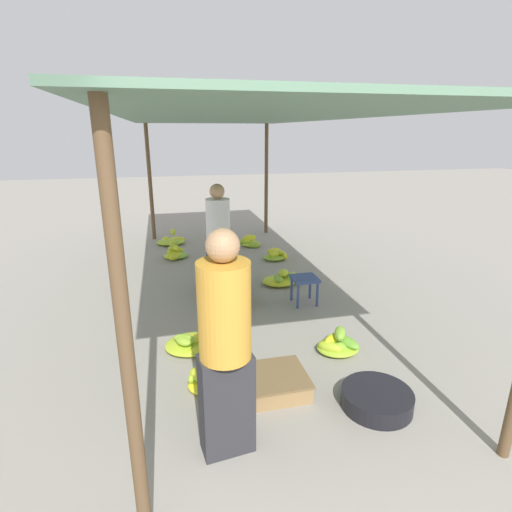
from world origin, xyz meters
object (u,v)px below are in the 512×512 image
Objects in this scene: crate_far at (232,297)px; banana_pile_left_1 at (192,344)px; crate_near at (277,382)px; crate_mid at (222,280)px; banana_pile_right_3 at (284,279)px; shopper_walking_mid at (218,238)px; banana_pile_right_2 at (276,255)px; vendor_foreground at (225,344)px; basin_black at (377,399)px; banana_pile_left_0 at (175,254)px; banana_pile_right_0 at (250,243)px; banana_pile_left_2 at (171,241)px; banana_pile_right_1 at (337,344)px; stool at (305,282)px; banana_pile_left_3 at (208,380)px.

banana_pile_left_1 is at bearing -121.41° from crate_far.
banana_pile_left_1 is 1.13m from crate_near.
crate_mid reaches higher than banana_pile_left_1.
shopper_walking_mid is (-1.02, -0.11, 0.75)m from banana_pile_right_3.
crate_near is at bearing -105.90° from banana_pile_right_2.
crate_mid is (0.44, 3.20, -0.76)m from vendor_foreground.
crate_near is at bearing -87.53° from crate_mid.
banana_pile_left_0 is (-1.51, 4.68, 0.01)m from basin_black.
crate_mid is (0.58, 1.71, 0.05)m from banana_pile_left_1.
vendor_foreground reaches higher than banana_pile_right_0.
banana_pile_left_0 is at bearing -88.03° from banana_pile_left_2.
banana_pile_left_2 is 5.03m from banana_pile_right_1.
vendor_foreground is 4.67m from banana_pile_right_2.
basin_black is at bearing 7.53° from vendor_foreground.
basin_black is at bearing -28.28° from crate_near.
stool is 0.70× the size of crate_near.
basin_black is 5.12m from banana_pile_right_0.
crate_near is at bearing -116.95° from stool.
stool reaches higher than banana_pile_right_2.
stool is 0.78× the size of banana_pile_right_1.
vendor_foreground is 2.88× the size of banana_pile_left_0.
banana_pile_left_2 is 1.45× the size of crate_far.
banana_pile_left_1 is 4.09m from banana_pile_right_0.
banana_pile_left_1 is 1.22× the size of banana_pile_right_1.
banana_pile_left_2 is at bearing 108.46° from banana_pile_right_1.
banana_pile_right_1 is at bearing -93.79° from stool.
banana_pile_right_1 is 1.68m from crate_far.
banana_pile_left_2 is 3.16m from banana_pile_right_3.
basin_black is 0.88m from crate_near.
banana_pile_left_0 is 1.77m from crate_mid.
vendor_foreground reaches higher than banana_pile_right_3.
crate_mid is 0.73m from shopper_walking_mid.
banana_pile_left_2 is at bearing 91.97° from banana_pile_left_0.
banana_pile_left_3 is at bearing -107.14° from banana_pile_right_0.
crate_mid is at bearing 140.76° from stool.
banana_pile_left_1 is 1.19m from crate_far.
banana_pile_right_2 is 0.81× the size of crate_near.
banana_pile_left_0 reaches higher than crate_near.
banana_pile_left_2 is (-1.68, 3.48, -0.24)m from stool.
banana_pile_right_1 is 2.31m from crate_mid.
vendor_foreground is 5.52m from banana_pile_right_0.
vendor_foreground is 1.70m from banana_pile_left_1.
banana_pile_right_2 is (1.84, -1.53, 0.03)m from banana_pile_left_2.
banana_pile_left_1 is (-1.59, -0.88, -0.24)m from stool.
shopper_walking_mid reaches higher than banana_pile_left_1.
vendor_foreground is 2.65× the size of banana_pile_right_3.
crate_near is 2.56m from shopper_walking_mid.
crate_near is (-0.77, 0.42, 0.01)m from basin_black.
basin_black is at bearing -70.19° from crate_far.
crate_far reaches higher than banana_pile_right_3.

